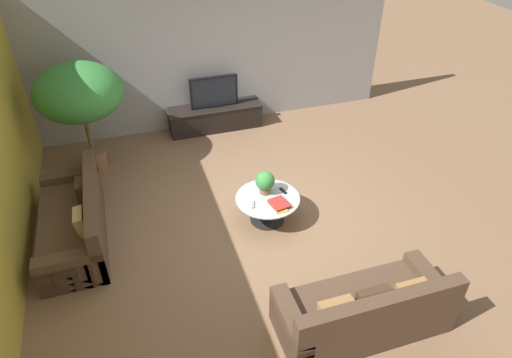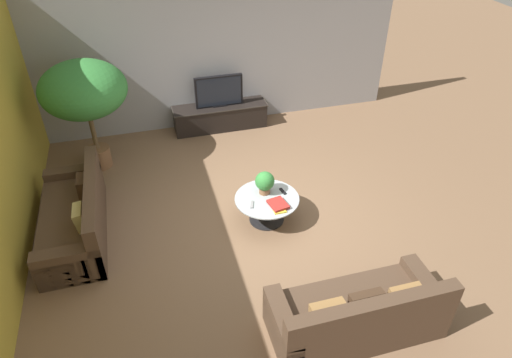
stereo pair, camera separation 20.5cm
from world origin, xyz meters
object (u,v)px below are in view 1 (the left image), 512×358
at_px(coffee_table, 268,204).
at_px(media_console, 215,117).
at_px(television, 214,92).
at_px(potted_palm_tall, 79,95).
at_px(couch_by_wall, 76,223).
at_px(potted_plant_tabletop, 265,182).
at_px(couch_near_entry, 364,312).

bearing_deg(coffee_table, media_console, 91.43).
xyz_separation_m(television, potted_palm_tall, (-2.33, -0.77, 0.63)).
xyz_separation_m(media_console, coffee_table, (0.07, -2.98, 0.04)).
bearing_deg(couch_by_wall, television, 133.92).
distance_m(coffee_table, couch_by_wall, 2.74).
relative_size(media_console, potted_plant_tabletop, 5.20).
bearing_deg(couch_by_wall, potted_palm_tall, 170.37).
bearing_deg(couch_near_entry, couch_by_wall, -39.88).
bearing_deg(couch_near_entry, coffee_table, -79.25).
relative_size(television, potted_plant_tabletop, 2.60).
height_order(media_console, potted_plant_tabletop, potted_plant_tabletop).
height_order(television, couch_near_entry, television).
xyz_separation_m(couch_by_wall, potted_plant_tabletop, (2.71, -0.31, 0.33)).
height_order(media_console, couch_by_wall, couch_by_wall).
bearing_deg(couch_near_entry, potted_palm_tall, -57.17).
relative_size(television, couch_near_entry, 0.48).
xyz_separation_m(coffee_table, couch_near_entry, (0.41, -2.17, 0.00)).
xyz_separation_m(media_console, couch_near_entry, (0.49, -5.14, 0.04)).
height_order(potted_palm_tall, potted_plant_tabletop, potted_palm_tall).
bearing_deg(television, couch_near_entry, -84.61).
bearing_deg(potted_plant_tabletop, coffee_table, -91.91).
relative_size(coffee_table, potted_palm_tall, 0.50).
bearing_deg(potted_plant_tabletop, couch_by_wall, 173.57).
relative_size(couch_by_wall, potted_palm_tall, 1.08).
xyz_separation_m(coffee_table, couch_by_wall, (-2.71, 0.44, -0.01)).
distance_m(media_console, television, 0.54).
height_order(media_console, television, television).
bearing_deg(coffee_table, potted_palm_tall, 137.54).
relative_size(couch_near_entry, potted_palm_tall, 1.02).
distance_m(television, couch_by_wall, 3.69).
height_order(television, potted_plant_tabletop, television).
distance_m(media_console, coffee_table, 2.98).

